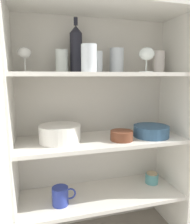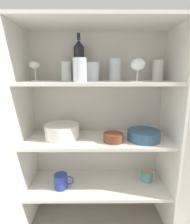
{
  "view_description": "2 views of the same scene",
  "coord_description": "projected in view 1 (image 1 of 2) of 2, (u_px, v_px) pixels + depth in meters",
  "views": [
    {
      "loc": [
        -0.35,
        -0.96,
        0.96
      ],
      "look_at": [
        -0.03,
        0.2,
        0.76
      ],
      "focal_mm": 35.0,
      "sensor_mm": 36.0,
      "label": 1
    },
    {
      "loc": [
        -0.02,
        -0.91,
        1.02
      ],
      "look_at": [
        -0.02,
        0.16,
        0.79
      ],
      "focal_mm": 28.0,
      "sensor_mm": 36.0,
      "label": 2
    }
  ],
  "objects": [
    {
      "name": "cupboard_back_panel",
      "position": [
        93.0,
        126.0,
        1.38
      ],
      "size": [
        0.96,
        0.02,
        1.3
      ],
      "primitive_type": "cube",
      "color": "silver",
      "rests_on": "ground_plane"
    },
    {
      "name": "cupboard_side_left",
      "position": [
        12.0,
        139.0,
        1.09
      ],
      "size": [
        0.02,
        0.37,
        1.3
      ],
      "primitive_type": "cube",
      "color": "white",
      "rests_on": "ground_plane"
    },
    {
      "name": "cupboard_side_right",
      "position": [
        174.0,
        127.0,
        1.34
      ],
      "size": [
        0.02,
        0.37,
        1.3
      ],
      "primitive_type": "cube",
      "color": "white",
      "rests_on": "ground_plane"
    },
    {
      "name": "cupboard_top_panel",
      "position": [
        102.0,
        7.0,
        1.11
      ],
      "size": [
        0.96,
        0.37,
        0.02
      ],
      "primitive_type": "cube",
      "color": "white",
      "rests_on": "cupboard_side_left"
    },
    {
      "name": "shelf_board_lower",
      "position": [
        101.0,
        195.0,
        1.28
      ],
      "size": [
        0.92,
        0.33,
        0.02
      ],
      "primitive_type": "cube",
      "color": "silver"
    },
    {
      "name": "shelf_board_middle",
      "position": [
        101.0,
        140.0,
        1.22
      ],
      "size": [
        0.92,
        0.33,
        0.02
      ],
      "primitive_type": "cube",
      "color": "silver"
    },
    {
      "name": "shelf_board_upper",
      "position": [
        102.0,
        74.0,
        1.16
      ],
      "size": [
        0.92,
        0.33,
        0.02
      ],
      "primitive_type": "cube",
      "color": "silver"
    },
    {
      "name": "tumbler_glass_0",
      "position": [
        117.0,
        61.0,
        1.25
      ],
      "size": [
        0.08,
        0.08,
        0.14
      ],
      "color": "white",
      "rests_on": "shelf_board_upper"
    },
    {
      "name": "tumbler_glass_1",
      "position": [
        159.0,
        62.0,
        1.32
      ],
      "size": [
        0.07,
        0.07,
        0.13
      ],
      "color": "silver",
      "rests_on": "shelf_board_upper"
    },
    {
      "name": "tumbler_glass_2",
      "position": [
        95.0,
        62.0,
        1.17
      ],
      "size": [
        0.08,
        0.08,
        0.11
      ],
      "color": "white",
      "rests_on": "shelf_board_upper"
    },
    {
      "name": "tumbler_glass_3",
      "position": [
        89.0,
        58.0,
        1.02
      ],
      "size": [
        0.07,
        0.07,
        0.13
      ],
      "color": "white",
      "rests_on": "shelf_board_upper"
    },
    {
      "name": "tumbler_glass_4",
      "position": [
        62.0,
        61.0,
        1.18
      ],
      "size": [
        0.07,
        0.07,
        0.12
      ],
      "color": "white",
      "rests_on": "shelf_board_upper"
    },
    {
      "name": "wine_glass_0",
      "position": [
        25.0,
        55.0,
        1.08
      ],
      "size": [
        0.07,
        0.07,
        0.12
      ],
      "color": "white",
      "rests_on": "shelf_board_upper"
    },
    {
      "name": "wine_glass_1",
      "position": [
        147.0,
        55.0,
        1.14
      ],
      "size": [
        0.08,
        0.08,
        0.13
      ],
      "color": "white",
      "rests_on": "shelf_board_upper"
    },
    {
      "name": "wine_bottle",
      "position": [
        76.0,
        49.0,
        1.2
      ],
      "size": [
        0.07,
        0.07,
        0.29
      ],
      "color": "black",
      "rests_on": "shelf_board_upper"
    },
    {
      "name": "plate_stack_white",
      "position": [
        60.0,
        133.0,
        1.16
      ],
      "size": [
        0.22,
        0.22,
        0.09
      ],
      "color": "white",
      "rests_on": "shelf_board_middle"
    },
    {
      "name": "mixing_bowl_large",
      "position": [
        151.0,
        131.0,
        1.26
      ],
      "size": [
        0.2,
        0.2,
        0.06
      ],
      "color": "#33567A",
      "rests_on": "shelf_board_middle"
    },
    {
      "name": "serving_bowl_small",
      "position": [
        122.0,
        135.0,
        1.19
      ],
      "size": [
        0.12,
        0.12,
        0.05
      ],
      "color": "brown",
      "rests_on": "shelf_board_middle"
    },
    {
      "name": "coffee_mug_primary",
      "position": [
        61.0,
        196.0,
        1.16
      ],
      "size": [
        0.13,
        0.09,
        0.1
      ],
      "color": "#283893",
      "rests_on": "shelf_board_lower"
    },
    {
      "name": "storage_jar",
      "position": [
        152.0,
        178.0,
        1.4
      ],
      "size": [
        0.08,
        0.08,
        0.07
      ],
      "color": "#5BA3A8",
      "rests_on": "shelf_board_lower"
    }
  ]
}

